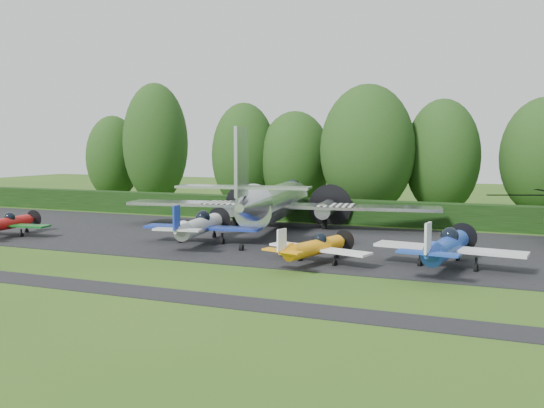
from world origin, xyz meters
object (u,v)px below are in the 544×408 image
at_px(transport_plane, 274,202).
at_px(light_plane_blue, 446,247).
at_px(light_plane_orange, 315,247).
at_px(light_plane_red, 5,224).
at_px(light_plane_white, 200,226).

xyz_separation_m(transport_plane, light_plane_blue, (14.05, -10.22, -0.97)).
bearing_deg(light_plane_orange, light_plane_blue, -5.75).
distance_m(light_plane_red, light_plane_orange, 23.73).
height_order(transport_plane, light_plane_blue, transport_plane).
relative_size(light_plane_red, light_plane_blue, 0.79).
relative_size(light_plane_orange, light_plane_blue, 0.78).
bearing_deg(light_plane_red, transport_plane, 38.42).
bearing_deg(transport_plane, light_plane_red, -138.74).
distance_m(transport_plane, light_plane_orange, 13.53).
distance_m(transport_plane, light_plane_blue, 17.40).
xyz_separation_m(light_plane_orange, light_plane_blue, (6.93, 1.23, 0.28)).
xyz_separation_m(light_plane_white, light_plane_orange, (9.22, -3.51, -0.28)).
height_order(transport_plane, light_plane_red, transport_plane).
bearing_deg(transport_plane, light_plane_blue, -27.02).
bearing_deg(light_plane_white, light_plane_blue, 0.59).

